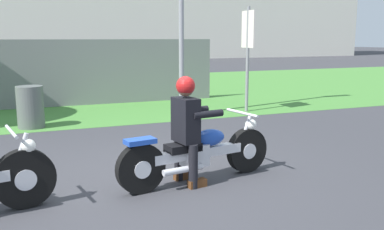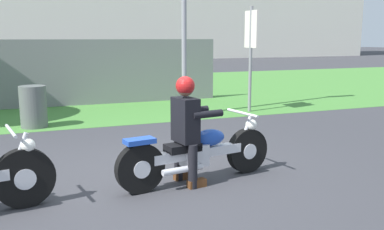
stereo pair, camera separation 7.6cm
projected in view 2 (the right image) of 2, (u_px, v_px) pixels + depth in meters
name	position (u px, v px, depth m)	size (l,w,h in m)	color
ground	(148.00, 180.00, 5.65)	(120.00, 120.00, 0.00)	#38383D
grass_verge	(73.00, 93.00, 14.47)	(60.00, 12.00, 0.01)	#478438
motorcycle_lead	(198.00, 153.00, 5.53)	(2.22, 0.71, 0.87)	black
rider_lead	(187.00, 122.00, 5.37)	(0.60, 0.52, 1.39)	black
trash_can	(33.00, 107.00, 8.88)	(0.54, 0.54, 0.87)	#595E5B
sign_banner	(251.00, 43.00, 10.55)	(0.08, 0.60, 2.60)	gray
fence_segment	(97.00, 72.00, 11.87)	(7.00, 0.06, 1.80)	slate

